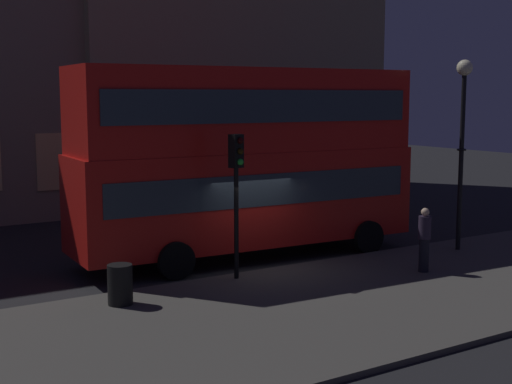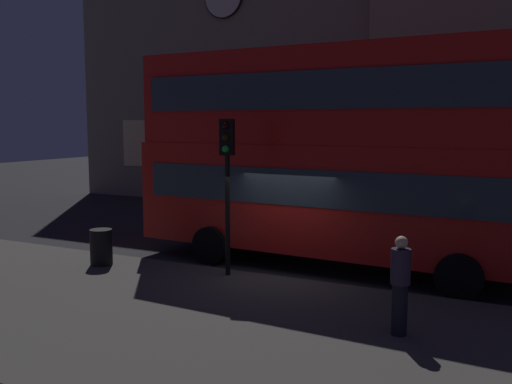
% 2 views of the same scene
% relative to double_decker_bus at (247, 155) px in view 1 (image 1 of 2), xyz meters
% --- Properties ---
extents(ground_plane, '(80.00, 80.00, 0.00)m').
position_rel_double_decker_bus_xyz_m(ground_plane, '(-0.62, -1.38, -3.10)').
color(ground_plane, '#232326').
extents(sidewalk_slab, '(44.00, 7.02, 0.12)m').
position_rel_double_decker_bus_xyz_m(sidewalk_slab, '(-0.62, -5.33, -3.04)').
color(sidewalk_slab, '#4C4944').
rests_on(sidewalk_slab, ground).
extents(building_plain_facade, '(14.91, 8.76, 18.01)m').
position_rel_double_decker_bus_xyz_m(building_plain_facade, '(5.86, 13.02, 5.91)').
color(building_plain_facade, tan).
rests_on(building_plain_facade, ground).
extents(double_decker_bus, '(10.61, 3.29, 5.60)m').
position_rel_double_decker_bus_xyz_m(double_decker_bus, '(0.00, 0.00, 0.00)').
color(double_decker_bus, red).
rests_on(double_decker_bus, ground).
extents(traffic_light_near_kerb, '(0.38, 0.39, 3.73)m').
position_rel_double_decker_bus_xyz_m(traffic_light_near_kerb, '(-1.73, -2.32, -0.29)').
color(traffic_light_near_kerb, black).
rests_on(traffic_light_near_kerb, sidewalk_slab).
extents(street_lamp, '(0.48, 0.48, 5.76)m').
position_rel_double_decker_bus_xyz_m(street_lamp, '(5.81, -2.96, 1.12)').
color(street_lamp, black).
rests_on(street_lamp, sidewalk_slab).
extents(pedestrian, '(0.34, 0.34, 1.73)m').
position_rel_double_decker_bus_xyz_m(pedestrian, '(2.87, -4.41, -2.08)').
color(pedestrian, black).
rests_on(pedestrian, sidewalk_slab).
extents(litter_bin, '(0.57, 0.57, 0.92)m').
position_rel_double_decker_bus_xyz_m(litter_bin, '(-5.16, -2.89, -2.52)').
color(litter_bin, black).
rests_on(litter_bin, sidewalk_slab).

